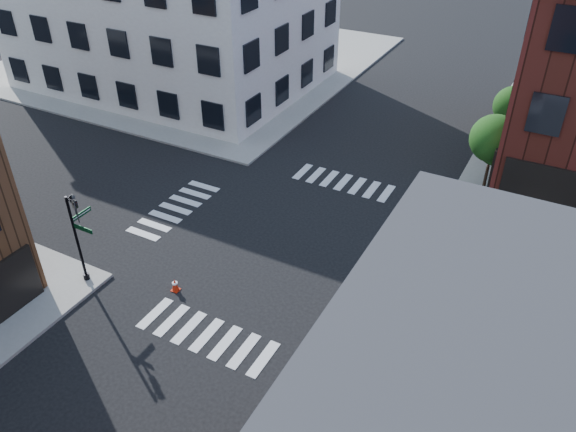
# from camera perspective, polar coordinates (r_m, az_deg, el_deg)

# --- Properties ---
(ground) EXTENTS (120.00, 120.00, 0.00)m
(ground) POSITION_cam_1_polar(r_m,az_deg,el_deg) (28.19, -0.07, -2.95)
(ground) COLOR black
(ground) RESTS_ON ground
(sidewalk_nw) EXTENTS (30.00, 30.00, 0.15)m
(sidewalk_nw) POSITION_cam_1_polar(r_m,az_deg,el_deg) (54.36, -9.46, 15.51)
(sidewalk_nw) COLOR gray
(sidewalk_nw) RESTS_ON ground
(building_nw) EXTENTS (22.00, 16.00, 11.00)m
(building_nw) POSITION_cam_1_polar(r_m,az_deg,el_deg) (47.90, -11.77, 19.55)
(building_nw) COLOR silver
(building_nw) RESTS_ON ground
(tree_near) EXTENTS (2.69, 2.69, 4.49)m
(tree_near) POSITION_cam_1_polar(r_m,az_deg,el_deg) (32.98, 20.28, 7.12)
(tree_near) COLOR black
(tree_near) RESTS_ON ground
(tree_far) EXTENTS (2.43, 2.43, 4.07)m
(tree_far) POSITION_cam_1_polar(r_m,az_deg,el_deg) (38.59, 21.92, 10.16)
(tree_far) COLOR black
(tree_far) RESTS_ON ground
(signal_pole) EXTENTS (1.29, 1.24, 4.60)m
(signal_pole) POSITION_cam_1_polar(r_m,az_deg,el_deg) (25.97, -20.55, -1.32)
(signal_pole) COLOR black
(signal_pole) RESTS_ON ground
(box_truck) EXTENTS (8.10, 3.05, 3.60)m
(box_truck) POSITION_cam_1_polar(r_m,az_deg,el_deg) (23.12, 22.49, -9.95)
(box_truck) COLOR silver
(box_truck) RESTS_ON ground
(traffic_cone) EXTENTS (0.37, 0.37, 0.65)m
(traffic_cone) POSITION_cam_1_polar(r_m,az_deg,el_deg) (25.85, -11.41, -6.88)
(traffic_cone) COLOR red
(traffic_cone) RESTS_ON ground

